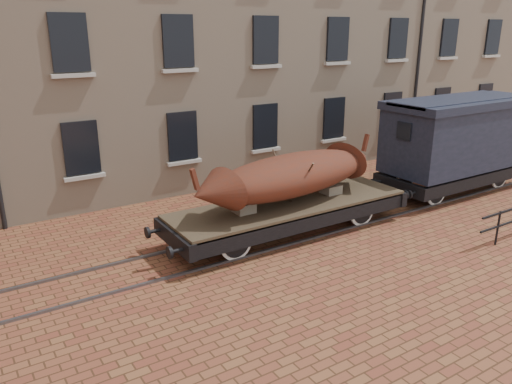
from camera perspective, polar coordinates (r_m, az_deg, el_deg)
ground at (r=15.75m, az=7.97°, el=-3.59°), size 90.00×90.00×0.00m
warehouse_cream at (r=24.57m, az=-1.66°, el=20.96°), size 40.00×10.19×14.00m
rail_track at (r=15.74m, az=7.97°, el=-3.49°), size 30.00×1.52×0.06m
flatcar_wagon at (r=14.64m, az=3.85°, el=-1.90°), size 8.26×2.24×1.25m
iron_boat at (r=14.35m, az=4.09°, el=1.98°), size 6.73×2.53×1.61m
goods_van at (r=19.57m, az=22.14°, el=6.15°), size 6.70×2.44×3.46m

